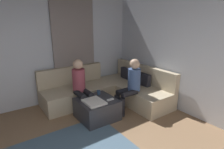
{
  "coord_description": "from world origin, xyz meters",
  "views": [
    {
      "loc": [
        1.57,
        -0.62,
        2.0
      ],
      "look_at": [
        -1.63,
        1.63,
        0.85
      ],
      "focal_mm": 29.61,
      "sensor_mm": 36.0,
      "label": 1
    }
  ],
  "objects_px": {
    "person_on_couch_side": "(81,84)",
    "person_on_couch_back": "(131,84)",
    "ottoman": "(97,109)",
    "coffee_mug": "(99,92)",
    "game_remote": "(110,100)",
    "sectional_couch": "(110,90)"
  },
  "relations": [
    {
      "from": "sectional_couch",
      "to": "person_on_couch_side",
      "type": "xyz_separation_m",
      "value": [
        0.15,
        -0.87,
        0.38
      ]
    },
    {
      "from": "ottoman",
      "to": "person_on_couch_back",
      "type": "xyz_separation_m",
      "value": [
        0.15,
        0.79,
        0.45
      ]
    },
    {
      "from": "person_on_couch_back",
      "to": "person_on_couch_side",
      "type": "xyz_separation_m",
      "value": [
        -0.59,
        -0.92,
        0.0
      ]
    },
    {
      "from": "ottoman",
      "to": "game_remote",
      "type": "height_order",
      "value": "game_remote"
    },
    {
      "from": "sectional_couch",
      "to": "person_on_couch_back",
      "type": "relative_size",
      "value": 2.12
    },
    {
      "from": "ottoman",
      "to": "coffee_mug",
      "type": "relative_size",
      "value": 8.0
    },
    {
      "from": "coffee_mug",
      "to": "person_on_couch_side",
      "type": "height_order",
      "value": "person_on_couch_side"
    },
    {
      "from": "coffee_mug",
      "to": "person_on_couch_back",
      "type": "xyz_separation_m",
      "value": [
        0.37,
        0.61,
        0.19
      ]
    },
    {
      "from": "coffee_mug",
      "to": "person_on_couch_back",
      "type": "relative_size",
      "value": 0.08
    },
    {
      "from": "sectional_couch",
      "to": "person_on_couch_back",
      "type": "bearing_deg",
      "value": 4.27
    },
    {
      "from": "sectional_couch",
      "to": "game_remote",
      "type": "height_order",
      "value": "sectional_couch"
    },
    {
      "from": "ottoman",
      "to": "person_on_couch_side",
      "type": "xyz_separation_m",
      "value": [
        -0.44,
        -0.14,
        0.45
      ]
    },
    {
      "from": "coffee_mug",
      "to": "game_remote",
      "type": "bearing_deg",
      "value": 5.71
    },
    {
      "from": "person_on_couch_back",
      "to": "person_on_couch_side",
      "type": "bearing_deg",
      "value": 57.42
    },
    {
      "from": "person_on_couch_side",
      "to": "person_on_couch_back",
      "type": "bearing_deg",
      "value": 147.42
    },
    {
      "from": "person_on_couch_back",
      "to": "person_on_couch_side",
      "type": "relative_size",
      "value": 1.0
    },
    {
      "from": "sectional_couch",
      "to": "person_on_couch_side",
      "type": "bearing_deg",
      "value": -80.33
    },
    {
      "from": "person_on_couch_side",
      "to": "ottoman",
      "type": "bearing_deg",
      "value": 107.23
    },
    {
      "from": "game_remote",
      "to": "person_on_couch_back",
      "type": "xyz_separation_m",
      "value": [
        -0.03,
        0.57,
        0.23
      ]
    },
    {
      "from": "ottoman",
      "to": "game_remote",
      "type": "distance_m",
      "value": 0.36
    },
    {
      "from": "coffee_mug",
      "to": "ottoman",
      "type": "bearing_deg",
      "value": -39.29
    },
    {
      "from": "coffee_mug",
      "to": "game_remote",
      "type": "distance_m",
      "value": 0.4
    }
  ]
}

